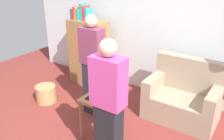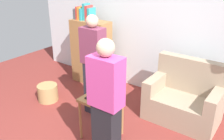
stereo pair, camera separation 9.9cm
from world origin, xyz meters
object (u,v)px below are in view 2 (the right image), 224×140
Objects in this scene: side_table at (101,104)px; birthday_cake at (101,94)px; bookshelf at (91,51)px; person_holding_cake at (106,109)px; wicker_basket at (48,93)px; couch at (184,99)px; person_blowing_candles at (93,66)px.

birthday_cake reaches higher than side_table.
person_holding_cake reaches higher than bookshelf.
side_table is 0.15m from birthday_cake.
wicker_basket is at bearing 170.71° from birthday_cake.
couch is 2.10m from bookshelf.
bookshelf is 0.99× the size of person_blowing_candles.
couch is 3.06× the size of wicker_basket.
couch is at bearing 55.24° from side_table.
bookshelf is 2.55× the size of side_table.
wicker_basket is (-2.20, -0.88, -0.19)m from couch.
person_blowing_candles is at bearing -151.89° from couch.
side_table is 1.50m from wicker_basket.
bookshelf is at bearing -42.02° from person_holding_cake.
birthday_cake reaches higher than wicker_basket.
person_holding_cake is (0.42, -0.44, 0.15)m from birthday_cake.
person_holding_cake is at bearing -46.42° from side_table.
side_table is at bearing -42.84° from person_holding_cake.
wicker_basket is at bearing -16.51° from person_holding_cake.
side_table reaches higher than wicker_basket.
birthday_cake is 1.54m from wicker_basket.
side_table is 0.39× the size of person_holding_cake.
person_holding_cake is (0.42, -0.44, 0.30)m from side_table.
person_blowing_candles is at bearing -47.47° from bookshelf.
wicker_basket is (-1.85, 0.68, -0.68)m from person_holding_cake.
side_table is 0.39× the size of person_blowing_candles.
bookshelf is at bearing 174.89° from couch.
birthday_cake is 0.68m from person_blowing_candles.
birthday_cake is 0.63m from person_holding_cake.
person_holding_cake is 4.53× the size of wicker_basket.
birthday_cake is at bearing -124.76° from couch.
person_blowing_candles is 1.17m from wicker_basket.
bookshelf is at bearing 146.04° from person_blowing_candles.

